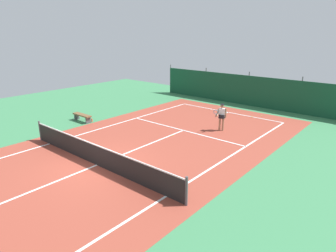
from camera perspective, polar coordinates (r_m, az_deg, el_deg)
ground_plane at (r=13.84m, az=-13.48°, el=-7.33°), size 36.00×36.00×0.00m
court_surface at (r=13.84m, az=-13.48°, el=-7.32°), size 11.02×26.60×0.01m
tennis_net at (r=13.64m, az=-13.63°, el=-5.39°), size 10.12×0.10×1.10m
back_fence at (r=25.38m, az=15.45°, el=5.57°), size 16.30×0.98×2.70m
tennis_player at (r=18.02m, az=10.29°, el=2.05°), size 0.57×0.82×1.64m
tennis_ball_near_player at (r=21.60m, az=15.85°, el=1.72°), size 0.07×0.07×0.07m
tennis_ball_midcourt at (r=17.07m, az=0.86°, el=-1.82°), size 0.07×0.07×0.07m
tennis_ball_by_sideline at (r=22.05m, az=17.60°, el=1.89°), size 0.07×0.07×0.07m
courtside_bench at (r=20.53m, az=-16.19°, el=1.86°), size 1.60×0.40×0.49m
water_bottle at (r=20.32m, az=-14.42°, el=1.09°), size 0.08×0.08×0.24m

